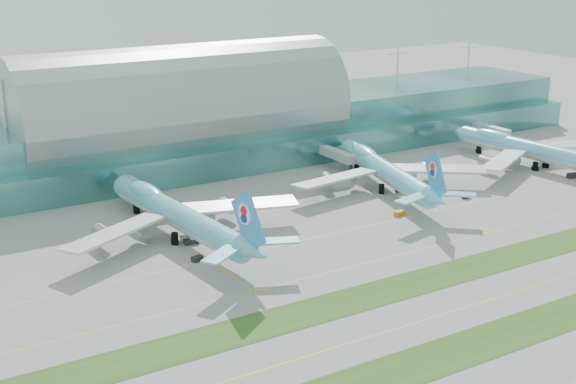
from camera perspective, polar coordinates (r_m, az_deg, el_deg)
ground at (r=190.26m, az=8.79°, el=-6.80°), size 700.00×700.00×0.00m
terminal at (r=290.69m, az=-7.68°, el=4.68°), size 340.00×69.10×36.00m
grass_strip_near at (r=172.18m, az=14.88°, el=-9.90°), size 420.00×12.00×0.08m
grass_strip_far at (r=191.62m, az=8.40°, el=-6.59°), size 420.00×12.00×0.08m
taxiline_b at (r=180.91m, az=11.67°, el=-8.29°), size 420.00×0.35×0.01m
taxiline_c at (r=203.05m, az=5.51°, el=-5.08°), size 420.00×0.35×0.01m
taxiline_d at (r=219.69m, az=2.06°, el=-3.23°), size 420.00×0.35×0.01m
airliner_b at (r=219.71m, az=-7.97°, el=-1.49°), size 71.29×81.18×22.33m
airliner_c at (r=262.49m, az=6.92°, el=1.60°), size 65.70×75.81×21.14m
airliner_d at (r=300.02m, az=16.92°, el=2.96°), size 67.67×77.13×21.22m
gse_c at (r=216.17m, az=-6.90°, el=-3.51°), size 4.02×2.33×1.41m
gse_d at (r=204.66m, az=-6.49°, el=-4.74°), size 3.09×2.28×1.27m
gse_e at (r=239.00m, az=7.93°, el=-1.49°), size 3.63×2.45×1.38m
gse_f at (r=258.76m, az=12.55°, el=-0.27°), size 3.09×1.96×1.44m
gse_g at (r=290.98m, az=19.59°, el=1.11°), size 4.32×2.46×1.76m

